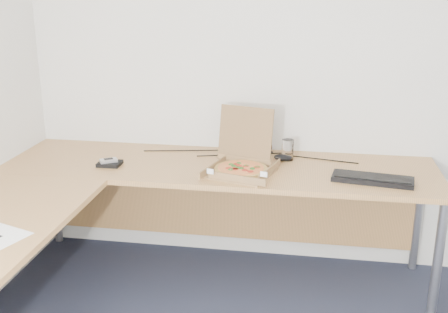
% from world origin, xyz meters
% --- Properties ---
extents(room_shell, '(3.50, 3.50, 2.50)m').
position_xyz_m(room_shell, '(0.00, 0.00, 1.25)').
color(room_shell, silver).
rests_on(room_shell, ground).
extents(desk, '(2.50, 2.20, 0.73)m').
position_xyz_m(desk, '(-0.82, 0.97, 0.70)').
color(desk, '#B88349').
rests_on(desk, ground).
extents(pizza_box, '(0.33, 0.38, 0.33)m').
position_xyz_m(pizza_box, '(-0.35, 1.29, 0.77)').
color(pizza_box, olive).
rests_on(pizza_box, desk).
extents(drinking_glass, '(0.07, 0.07, 0.12)m').
position_xyz_m(drinking_glass, '(-0.11, 1.56, 0.79)').
color(drinking_glass, white).
rests_on(drinking_glass, desk).
extents(keyboard, '(0.44, 0.21, 0.03)m').
position_xyz_m(keyboard, '(0.36, 1.25, 0.74)').
color(keyboard, black).
rests_on(keyboard, desk).
extents(mouse, '(0.11, 0.08, 0.04)m').
position_xyz_m(mouse, '(-0.14, 1.54, 0.75)').
color(mouse, black).
rests_on(mouse, desk).
extents(wallet, '(0.13, 0.11, 0.02)m').
position_xyz_m(wallet, '(-1.12, 1.28, 0.74)').
color(wallet, black).
rests_on(wallet, desk).
extents(phone, '(0.11, 0.10, 0.02)m').
position_xyz_m(phone, '(-1.13, 1.28, 0.76)').
color(phone, '#B2B5BA').
rests_on(phone, wallet).
extents(dome_speaker, '(0.09, 0.09, 0.08)m').
position_xyz_m(dome_speaker, '(-0.25, 1.68, 0.77)').
color(dome_speaker, black).
rests_on(dome_speaker, desk).
extents(cable_bundle, '(0.63, 0.13, 0.01)m').
position_xyz_m(cable_bundle, '(-0.38, 1.61, 0.73)').
color(cable_bundle, black).
rests_on(cable_bundle, desk).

